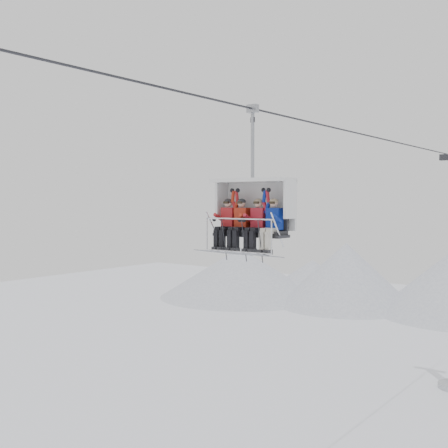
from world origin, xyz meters
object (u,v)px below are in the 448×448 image
Objects in this scene: skier_center_right at (257,223)px; skier_far_right at (272,224)px; chairlift_carrier at (255,206)px; skier_center_left at (240,223)px; skier_far_left at (226,222)px.

skier_center_right and skier_far_right have the same top height.
chairlift_carrier reaches higher than skier_far_right.
skier_center_right is 1.00× the size of skier_far_right.
skier_center_right is at bearing 0.00° from skier_center_left.
chairlift_carrier is 0.93m from skier_far_left.
skier_center_left is (0.46, 0.00, 0.00)m from skier_far_left.
skier_far_right is (0.49, 0.00, 0.00)m from skier_center_right.
chairlift_carrier is at bearing 46.53° from skier_center_left.
chairlift_carrier is 2.36× the size of skier_far_right.
skier_far_left is 1.00× the size of skier_center_right.
skier_far_left is (-0.75, -0.30, -0.46)m from chairlift_carrier.
skier_far_left is at bearing -157.91° from chairlift_carrier.
skier_far_right is (1.04, 0.00, 0.00)m from skier_center_left.
skier_center_right is 0.49m from skier_far_right.
chairlift_carrier is 2.36× the size of skier_center_right.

